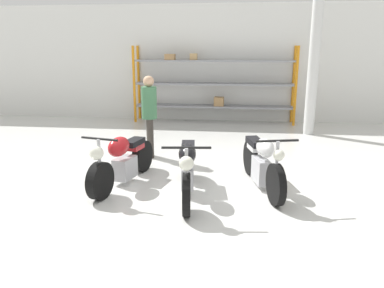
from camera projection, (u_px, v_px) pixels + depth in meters
The scene contains 8 objects.
ground_plane at pixel (189, 191), 6.18m from camera, with size 30.00×30.00×0.00m, color silver.
back_wall at pixel (214, 64), 11.78m from camera, with size 30.00×0.08×3.60m.
shelving_rack at pixel (212, 83), 11.58m from camera, with size 4.98×0.63×2.35m.
support_pillar at pixel (313, 67), 9.79m from camera, with size 0.28×0.28×3.60m.
motorcycle_red at pixel (123, 160), 6.40m from camera, with size 0.75×2.03×0.97m.
motorcycle_black at pixel (188, 167), 5.90m from camera, with size 0.68×2.13×0.99m.
motorcycle_white at pixel (262, 162), 6.23m from camera, with size 0.76×2.03×1.00m.
person_browsing at pixel (149, 110), 7.86m from camera, with size 0.41×0.41×1.74m.
Camera 1 is at (0.73, -5.74, 2.31)m, focal length 35.00 mm.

